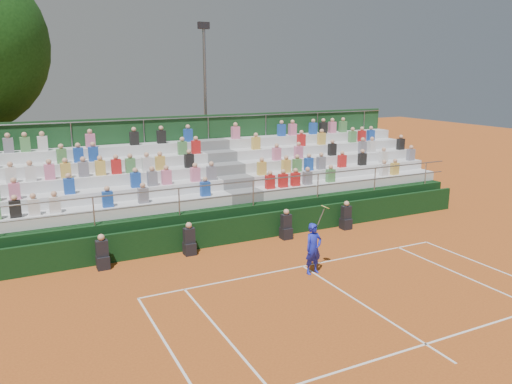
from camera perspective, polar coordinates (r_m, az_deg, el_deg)
name	(u,v)px	position (r m, az deg, el deg)	size (l,w,h in m)	color
ground	(303,266)	(16.80, 5.39, -8.46)	(90.00, 90.00, 0.00)	#AF521D
courtside_wall	(259,226)	(19.26, 0.40, -3.95)	(20.00, 0.15, 1.00)	black
line_officials	(239,234)	(18.44, -1.95, -4.83)	(10.13, 0.40, 1.19)	black
grandstand	(226,194)	(21.94, -3.47, -0.26)	(20.00, 5.20, 4.40)	black
tennis_player	(313,248)	(16.00, 6.59, -6.42)	(0.85, 0.46, 2.22)	#1924C2
floodlight_mast	(205,95)	(27.47, -5.83, 10.96)	(0.60, 0.25, 8.88)	gray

